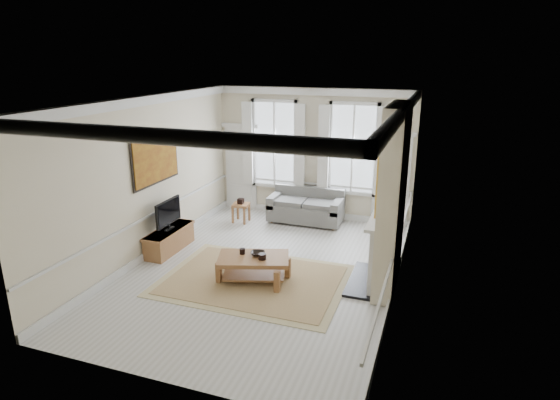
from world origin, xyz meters
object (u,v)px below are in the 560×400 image
at_px(coffee_table, 253,261).
at_px(tv_stand, 169,240).
at_px(side_table, 241,208).
at_px(sofa, 306,208).

relative_size(coffee_table, tv_stand, 1.09).
relative_size(side_table, coffee_table, 0.33).
relative_size(sofa, coffee_table, 1.24).
bearing_deg(tv_stand, coffee_table, -17.50).
bearing_deg(coffee_table, sofa, 71.66).
relative_size(sofa, tv_stand, 1.35).
xyz_separation_m(sofa, side_table, (-1.59, -0.61, 0.03)).
bearing_deg(coffee_table, side_table, 99.80).
height_order(side_table, tv_stand, tv_stand).
height_order(side_table, coffee_table, coffee_table).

